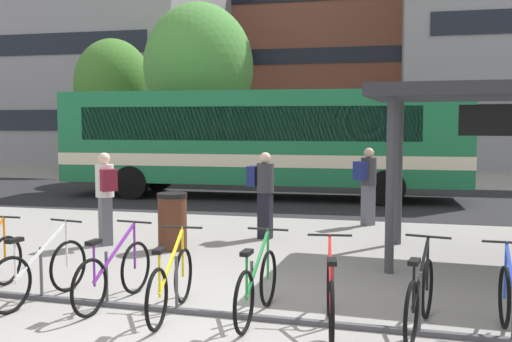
{
  "coord_description": "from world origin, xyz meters",
  "views": [
    {
      "loc": [
        2.18,
        -6.02,
        2.32
      ],
      "look_at": [
        -0.52,
        5.28,
        1.33
      ],
      "focal_mm": 40.92,
      "sensor_mm": 36.0,
      "label": 1
    }
  ],
  "objects_px": {
    "parked_bicycle_green_6": "(257,287)",
    "commuter_navy_pack_1": "(264,189)",
    "parked_bicycle_purple_4": "(114,275)",
    "street_tree_1": "(199,68)",
    "commuter_navy_pack_3": "(367,181)",
    "parked_bicycle_black_8": "(420,298)",
    "parked_bicycle_blue_9": "(512,308)",
    "street_tree_0": "(113,85)",
    "parked_bicycle_white_3": "(41,272)",
    "parked_bicycle_red_7": "(330,297)",
    "trash_bin": "(172,221)",
    "commuter_maroon_pack_2": "(105,192)",
    "parked_bicycle_yellow_5": "(171,284)",
    "city_bus": "(263,139)"
  },
  "relations": [
    {
      "from": "parked_bicycle_green_6",
      "to": "commuter_navy_pack_1",
      "type": "bearing_deg",
      "value": 14.51
    },
    {
      "from": "commuter_navy_pack_3",
      "to": "parked_bicycle_black_8",
      "type": "bearing_deg",
      "value": -129.73
    },
    {
      "from": "parked_bicycle_yellow_5",
      "to": "commuter_navy_pack_3",
      "type": "distance_m",
      "value": 7.03
    },
    {
      "from": "trash_bin",
      "to": "street_tree_0",
      "type": "xyz_separation_m",
      "value": [
        -8.59,
        14.61,
        3.46
      ]
    },
    {
      "from": "parked_bicycle_green_6",
      "to": "commuter_navy_pack_1",
      "type": "xyz_separation_m",
      "value": [
        -0.96,
        4.64,
        0.61
      ]
    },
    {
      "from": "parked_bicycle_purple_4",
      "to": "street_tree_1",
      "type": "relative_size",
      "value": 0.25
    },
    {
      "from": "parked_bicycle_green_6",
      "to": "parked_bicycle_yellow_5",
      "type": "bearing_deg",
      "value": 99.68
    },
    {
      "from": "parked_bicycle_red_7",
      "to": "trash_bin",
      "type": "distance_m",
      "value": 4.74
    },
    {
      "from": "street_tree_0",
      "to": "parked_bicycle_blue_9",
      "type": "bearing_deg",
      "value": -52.79
    },
    {
      "from": "parked_bicycle_blue_9",
      "to": "commuter_navy_pack_1",
      "type": "height_order",
      "value": "commuter_navy_pack_1"
    },
    {
      "from": "parked_bicycle_yellow_5",
      "to": "commuter_navy_pack_1",
      "type": "height_order",
      "value": "commuter_navy_pack_1"
    },
    {
      "from": "parked_bicycle_purple_4",
      "to": "commuter_maroon_pack_2",
      "type": "bearing_deg",
      "value": 35.98
    },
    {
      "from": "parked_bicycle_red_7",
      "to": "trash_bin",
      "type": "xyz_separation_m",
      "value": [
        -3.23,
        3.47,
        0.13
      ]
    },
    {
      "from": "parked_bicycle_black_8",
      "to": "parked_bicycle_white_3",
      "type": "bearing_deg",
      "value": 101.68
    },
    {
      "from": "parked_bicycle_green_6",
      "to": "parked_bicycle_white_3",
      "type": "bearing_deg",
      "value": 93.05
    },
    {
      "from": "parked_bicycle_purple_4",
      "to": "parked_bicycle_yellow_5",
      "type": "xyz_separation_m",
      "value": [
        0.86,
        -0.23,
        0.0
      ]
    },
    {
      "from": "commuter_maroon_pack_2",
      "to": "parked_bicycle_blue_9",
      "type": "bearing_deg",
      "value": -162.51
    },
    {
      "from": "parked_bicycle_black_8",
      "to": "commuter_navy_pack_1",
      "type": "xyz_separation_m",
      "value": [
        -2.81,
        4.65,
        0.61
      ]
    },
    {
      "from": "city_bus",
      "to": "parked_bicycle_red_7",
      "type": "relative_size",
      "value": 7.07
    },
    {
      "from": "city_bus",
      "to": "commuter_navy_pack_1",
      "type": "distance_m",
      "value": 6.31
    },
    {
      "from": "parked_bicycle_white_3",
      "to": "street_tree_0",
      "type": "distance_m",
      "value": 19.97
    },
    {
      "from": "commuter_maroon_pack_2",
      "to": "street_tree_0",
      "type": "height_order",
      "value": "street_tree_0"
    },
    {
      "from": "parked_bicycle_white_3",
      "to": "commuter_navy_pack_1",
      "type": "xyz_separation_m",
      "value": [
        1.89,
        4.65,
        0.61
      ]
    },
    {
      "from": "commuter_maroon_pack_2",
      "to": "parked_bicycle_red_7",
      "type": "bearing_deg",
      "value": -171.79
    },
    {
      "from": "parked_bicycle_blue_9",
      "to": "street_tree_1",
      "type": "relative_size",
      "value": 0.25
    },
    {
      "from": "parked_bicycle_red_7",
      "to": "parked_bicycle_black_8",
      "type": "relative_size",
      "value": 1.01
    },
    {
      "from": "trash_bin",
      "to": "street_tree_0",
      "type": "bearing_deg",
      "value": 120.46
    },
    {
      "from": "parked_bicycle_green_6",
      "to": "parked_bicycle_black_8",
      "type": "bearing_deg",
      "value": -87.62
    },
    {
      "from": "parked_bicycle_purple_4",
      "to": "street_tree_1",
      "type": "xyz_separation_m",
      "value": [
        -4.17,
        15.49,
        4.04
      ]
    },
    {
      "from": "commuter_navy_pack_3",
      "to": "commuter_navy_pack_1",
      "type": "bearing_deg",
      "value": 178.04
    },
    {
      "from": "street_tree_1",
      "to": "parked_bicycle_white_3",
      "type": "bearing_deg",
      "value": -78.4
    },
    {
      "from": "commuter_maroon_pack_2",
      "to": "trash_bin",
      "type": "distance_m",
      "value": 1.43
    },
    {
      "from": "commuter_navy_pack_3",
      "to": "trash_bin",
      "type": "xyz_separation_m",
      "value": [
        -3.31,
        -3.31,
        -0.48
      ]
    },
    {
      "from": "parked_bicycle_blue_9",
      "to": "street_tree_0",
      "type": "distance_m",
      "value": 22.93
    },
    {
      "from": "parked_bicycle_green_6",
      "to": "parked_bicycle_black_8",
      "type": "height_order",
      "value": "same"
    },
    {
      "from": "city_bus",
      "to": "parked_bicycle_green_6",
      "type": "height_order",
      "value": "city_bus"
    },
    {
      "from": "parked_bicycle_yellow_5",
      "to": "parked_bicycle_white_3",
      "type": "bearing_deg",
      "value": 82.69
    },
    {
      "from": "parked_bicycle_green_6",
      "to": "commuter_navy_pack_1",
      "type": "height_order",
      "value": "commuter_navy_pack_1"
    },
    {
      "from": "parked_bicycle_black_8",
      "to": "street_tree_0",
      "type": "height_order",
      "value": "street_tree_0"
    },
    {
      "from": "parked_bicycle_black_8",
      "to": "commuter_navy_pack_3",
      "type": "distance_m",
      "value": 6.69
    },
    {
      "from": "parked_bicycle_yellow_5",
      "to": "parked_bicycle_blue_9",
      "type": "height_order",
      "value": "same"
    },
    {
      "from": "city_bus",
      "to": "street_tree_1",
      "type": "xyz_separation_m",
      "value": [
        -3.71,
        4.85,
        2.65
      ]
    },
    {
      "from": "parked_bicycle_white_3",
      "to": "trash_bin",
      "type": "xyz_separation_m",
      "value": [
        0.51,
        3.29,
        0.13
      ]
    },
    {
      "from": "street_tree_0",
      "to": "commuter_navy_pack_1",
      "type": "bearing_deg",
      "value": -53.02
    },
    {
      "from": "parked_bicycle_black_8",
      "to": "parked_bicycle_red_7",
      "type": "bearing_deg",
      "value": 112.61
    },
    {
      "from": "parked_bicycle_blue_9",
      "to": "street_tree_0",
      "type": "bearing_deg",
      "value": 38.9
    },
    {
      "from": "parked_bicycle_red_7",
      "to": "trash_bin",
      "type": "relative_size",
      "value": 1.66
    },
    {
      "from": "parked_bicycle_red_7",
      "to": "parked_bicycle_white_3",
      "type": "bearing_deg",
      "value": 79.51
    },
    {
      "from": "parked_bicycle_white_3",
      "to": "trash_bin",
      "type": "relative_size",
      "value": 1.66
    },
    {
      "from": "parked_bicycle_green_6",
      "to": "street_tree_0",
      "type": "distance_m",
      "value": 21.27
    }
  ]
}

